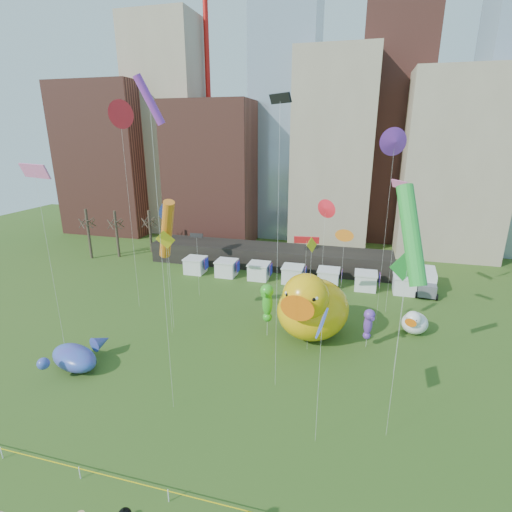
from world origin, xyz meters
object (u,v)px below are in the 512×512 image
(seahorse_purple, at_px, (368,322))
(box_truck, at_px, (426,281))
(small_duck, at_px, (414,322))
(seahorse_green, at_px, (267,300))
(whale_inflatable, at_px, (76,356))
(big_duck, at_px, (311,306))

(seahorse_purple, distance_m, box_truck, 18.94)
(small_duck, xyz_separation_m, seahorse_green, (-14.94, -4.58, 2.82))
(small_duck, bearing_deg, whale_inflatable, -132.94)
(big_duck, bearing_deg, small_duck, 29.30)
(big_duck, distance_m, seahorse_purple, 5.72)
(big_duck, bearing_deg, box_truck, 61.13)
(small_duck, relative_size, seahorse_purple, 0.96)
(box_truck, bearing_deg, big_duck, -124.36)
(seahorse_green, bearing_deg, whale_inflatable, -140.14)
(small_duck, distance_m, whale_inflatable, 33.66)
(small_duck, xyz_separation_m, box_truck, (2.89, 12.94, 0.11))
(small_duck, bearing_deg, seahorse_purple, -117.27)
(big_duck, xyz_separation_m, seahorse_purple, (5.65, -0.60, -0.71))
(seahorse_purple, xyz_separation_m, box_truck, (7.76, 17.22, -1.43))
(whale_inflatable, relative_size, box_truck, 1.02)
(seahorse_purple, bearing_deg, box_truck, 44.16)
(big_duck, height_order, whale_inflatable, big_duck)
(small_duck, xyz_separation_m, seahorse_purple, (-4.87, -4.27, 1.53))
(seahorse_green, relative_size, seahorse_purple, 1.40)
(seahorse_purple, distance_m, whale_inflatable, 27.53)
(big_duck, bearing_deg, whale_inflatable, -141.26)
(seahorse_green, relative_size, whale_inflatable, 0.87)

